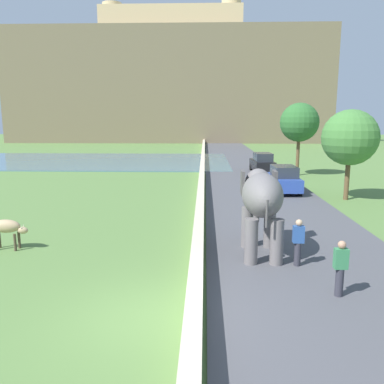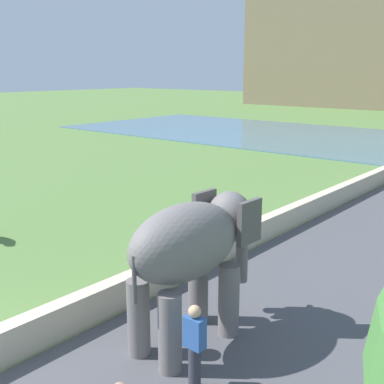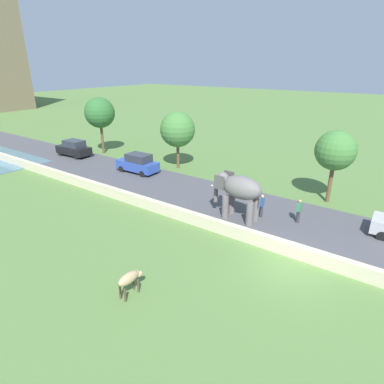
{
  "view_description": "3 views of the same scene",
  "coord_description": "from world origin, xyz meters",
  "px_view_note": "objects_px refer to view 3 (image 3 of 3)",
  "views": [
    {
      "loc": [
        1.43,
        -8.94,
        4.86
      ],
      "look_at": [
        0.81,
        9.97,
        1.29
      ],
      "focal_mm": 36.78,
      "sensor_mm": 36.0,
      "label": 1
    },
    {
      "loc": [
        9.29,
        -2.3,
        5.45
      ],
      "look_at": [
        -1.08,
        10.06,
        1.45
      ],
      "focal_mm": 45.97,
      "sensor_mm": 36.0,
      "label": 2
    },
    {
      "loc": [
        -13.65,
        -3.93,
        9.49
      ],
      "look_at": [
        1.79,
        7.13,
        1.85
      ],
      "focal_mm": 30.08,
      "sensor_mm": 36.0,
      "label": 3
    }
  ],
  "objects_px": {
    "elephant": "(238,190)",
    "cow_tan": "(129,279)",
    "person_beside_elephant": "(262,206)",
    "car_blue": "(138,163)",
    "person_trailing": "(299,211)",
    "car_black": "(74,148)"
  },
  "relations": [
    {
      "from": "cow_tan",
      "to": "person_beside_elephant",
      "type": "bearing_deg",
      "value": -7.97
    },
    {
      "from": "elephant",
      "to": "person_trailing",
      "type": "xyz_separation_m",
      "value": [
        1.68,
        -3.45,
        -1.16
      ]
    },
    {
      "from": "person_trailing",
      "to": "car_blue",
      "type": "height_order",
      "value": "car_blue"
    },
    {
      "from": "elephant",
      "to": "car_blue",
      "type": "relative_size",
      "value": 0.86
    },
    {
      "from": "car_blue",
      "to": "cow_tan",
      "type": "distance_m",
      "value": 17.15
    },
    {
      "from": "person_trailing",
      "to": "car_black",
      "type": "relative_size",
      "value": 0.4
    },
    {
      "from": "person_trailing",
      "to": "cow_tan",
      "type": "xyz_separation_m",
      "value": [
        -11.02,
        3.69,
        -0.04
      ]
    },
    {
      "from": "elephant",
      "to": "cow_tan",
      "type": "bearing_deg",
      "value": 178.56
    },
    {
      "from": "person_beside_elephant",
      "to": "person_trailing",
      "type": "height_order",
      "value": "same"
    },
    {
      "from": "person_beside_elephant",
      "to": "car_blue",
      "type": "bearing_deg",
      "value": 81.05
    },
    {
      "from": "car_black",
      "to": "cow_tan",
      "type": "bearing_deg",
      "value": -120.29
    },
    {
      "from": "person_trailing",
      "to": "cow_tan",
      "type": "height_order",
      "value": "person_trailing"
    },
    {
      "from": "car_blue",
      "to": "cow_tan",
      "type": "bearing_deg",
      "value": -136.71
    },
    {
      "from": "person_beside_elephant",
      "to": "elephant",
      "type": "bearing_deg",
      "value": 131.02
    },
    {
      "from": "elephant",
      "to": "car_black",
      "type": "bearing_deg",
      "value": 81.72
    },
    {
      "from": "car_black",
      "to": "car_blue",
      "type": "bearing_deg",
      "value": -90.01
    },
    {
      "from": "car_black",
      "to": "elephant",
      "type": "bearing_deg",
      "value": -98.28
    },
    {
      "from": "elephant",
      "to": "car_black",
      "type": "height_order",
      "value": "elephant"
    },
    {
      "from": "car_black",
      "to": "car_blue",
      "type": "height_order",
      "value": "same"
    },
    {
      "from": "person_beside_elephant",
      "to": "cow_tan",
      "type": "relative_size",
      "value": 1.17
    },
    {
      "from": "person_trailing",
      "to": "car_black",
      "type": "bearing_deg",
      "value": 86.66
    },
    {
      "from": "person_beside_elephant",
      "to": "person_trailing",
      "type": "xyz_separation_m",
      "value": [
        0.62,
        -2.23,
        0.0
      ]
    }
  ]
}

